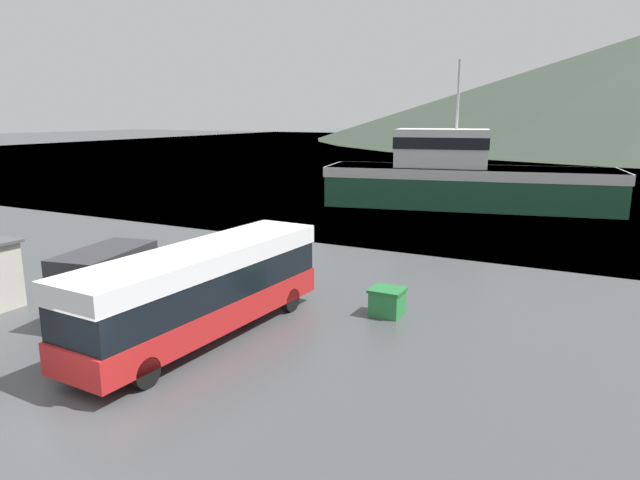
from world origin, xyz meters
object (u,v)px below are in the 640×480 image
at_px(storage_bin, 387,302).
at_px(small_boat, 494,191).
at_px(fishing_boat, 464,177).
at_px(delivery_van, 115,279).
at_px(tour_bus, 203,287).

height_order(storage_bin, small_boat, storage_bin).
bearing_deg(fishing_boat, delivery_van, -21.39).
bearing_deg(small_boat, delivery_van, -11.71).
height_order(fishing_boat, small_boat, fishing_boat).
xyz_separation_m(tour_bus, small_boat, (1.84, 39.13, -1.26)).
xyz_separation_m(tour_bus, fishing_boat, (0.80, 31.71, 0.63)).
relative_size(tour_bus, fishing_boat, 0.45).
xyz_separation_m(storage_bin, small_boat, (-2.83, 34.27, -0.03)).
relative_size(storage_bin, small_boat, 0.19).
height_order(tour_bus, small_boat, tour_bus).
height_order(fishing_boat, storage_bin, fishing_boat).
xyz_separation_m(tour_bus, storage_bin, (4.67, 4.86, -1.23)).
bearing_deg(delivery_van, storage_bin, 16.03).
height_order(tour_bus, storage_bin, tour_bus).
bearing_deg(storage_bin, small_boat, 94.72).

